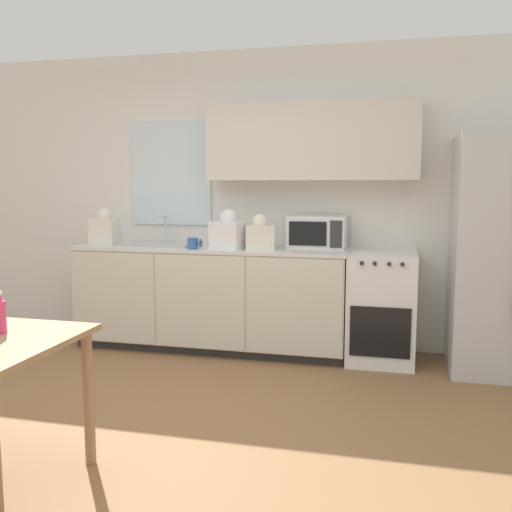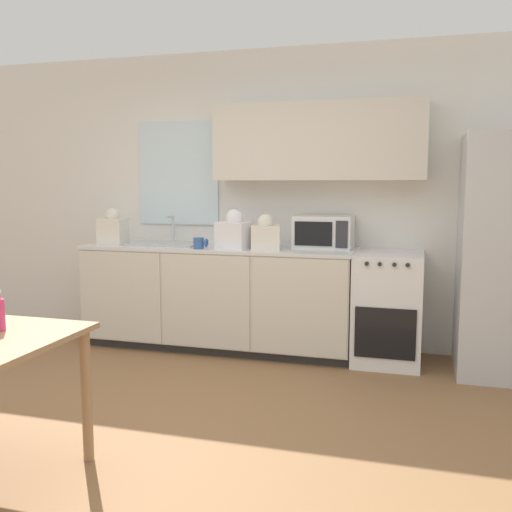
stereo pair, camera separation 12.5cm
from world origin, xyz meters
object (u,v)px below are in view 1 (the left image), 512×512
oven_range (382,307)px  microwave (318,232)px  drink_bottle (0,316)px  coffee_mug (194,243)px

oven_range → microwave: (-0.56, 0.10, 0.61)m
drink_bottle → oven_range: bearing=54.0°
oven_range → coffee_mug: bearing=-171.7°
oven_range → drink_bottle: (-1.79, -2.46, 0.39)m
microwave → coffee_mug: (-1.02, -0.34, -0.09)m
microwave → coffee_mug: size_ratio=3.98×
microwave → drink_bottle: (-1.22, -2.57, -0.23)m
microwave → drink_bottle: size_ratio=2.36×
oven_range → microwave: microwave is taller
coffee_mug → drink_bottle: bearing=-95.1°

